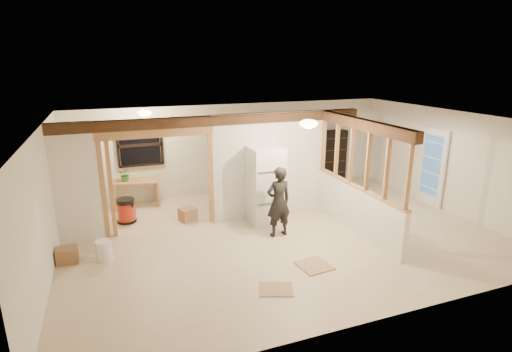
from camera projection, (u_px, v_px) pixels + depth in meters
name	position (u px, v px, depth m)	size (l,w,h in m)	color
floor	(281.00, 234.00, 8.73)	(9.00, 6.50, 0.01)	beige
ceiling	(284.00, 120.00, 8.03)	(9.00, 6.50, 0.01)	white
wall_back	(235.00, 148.00, 11.30)	(9.00, 0.01, 2.50)	silver
wall_front	(380.00, 243.00, 5.46)	(9.00, 0.01, 2.50)	silver
wall_left	(44.00, 206.00, 6.86)	(0.01, 6.50, 2.50)	silver
wall_right	(448.00, 161.00, 9.90)	(0.01, 6.50, 2.50)	silver
partition_left_stub	(76.00, 183.00, 8.09)	(0.90, 0.12, 2.50)	silver
partition_center	(270.00, 165.00, 9.53)	(2.80, 0.12, 2.50)	silver
doorway_frame	(159.00, 182.00, 8.69)	(2.46, 0.14, 2.20)	#B37F4B
header_beam_back	(220.00, 120.00, 8.80)	(7.00, 0.18, 0.22)	#4B2C19
header_beam_right	(362.00, 124.00, 8.24)	(0.18, 3.30, 0.22)	#4B2C19
pony_wall	(356.00, 209.00, 8.77)	(0.12, 3.20, 1.00)	silver
stud_partition	(360.00, 158.00, 8.45)	(0.14, 3.20, 1.32)	#B37F4B
window_back	(140.00, 145.00, 10.27)	(1.12, 0.10, 1.10)	black
french_door	(432.00, 167.00, 10.30)	(0.12, 0.86, 2.00)	white
ceiling_dome_main	(309.00, 124.00, 7.69)	(0.36, 0.36, 0.16)	#FFEABF
ceiling_dome_util	(145.00, 113.00, 9.26)	(0.32, 0.32, 0.14)	#FFEABF
hanging_bulb	(172.00, 129.00, 8.88)	(0.07, 0.07, 0.07)	#FFD88C
refrigerator	(266.00, 185.00, 9.16)	(0.73, 0.71, 1.78)	white
woman	(279.00, 202.00, 8.45)	(0.56, 0.37, 1.54)	black
work_table	(136.00, 193.00, 10.31)	(1.10, 0.55, 0.70)	#B37F4B
potted_plant	(125.00, 175.00, 10.08)	(0.32, 0.28, 0.35)	#427730
shop_vac	(126.00, 210.00, 9.29)	(0.45, 0.45, 0.58)	red
bookshelf	(333.00, 156.00, 12.28)	(0.81, 0.27, 1.61)	black
bucket	(104.00, 250.00, 7.55)	(0.30, 0.30, 0.38)	white
box_util_a	(188.00, 215.00, 9.40)	(0.36, 0.31, 0.31)	#8F6745
box_util_b	(127.00, 213.00, 9.48)	(0.33, 0.33, 0.31)	#8F6745
box_front	(67.00, 255.00, 7.46)	(0.37, 0.30, 0.30)	#8F6745
floor_panel_near	(314.00, 266.00, 7.36)	(0.57, 0.57, 0.02)	tan
floor_panel_far	(276.00, 289.00, 6.61)	(0.55, 0.44, 0.02)	tan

